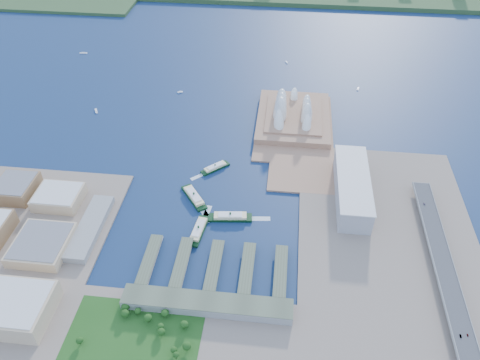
# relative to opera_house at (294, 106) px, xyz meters

# --- Properties ---
(ground) EXTENTS (3000.00, 3000.00, 0.00)m
(ground) POSITION_rel_opera_house_xyz_m (-105.00, -280.00, -32.00)
(ground) COLOR #0F1D47
(ground) RESTS_ON ground
(west_land) EXTENTS (220.00, 390.00, 3.00)m
(west_land) POSITION_rel_opera_house_xyz_m (-355.00, -385.00, -30.50)
(west_land) COLOR gray
(west_land) RESTS_ON ground
(east_land) EXTENTS (240.00, 500.00, 3.00)m
(east_land) POSITION_rel_opera_house_xyz_m (135.00, -330.00, -30.50)
(east_land) COLOR gray
(east_land) RESTS_ON ground
(peninsula) EXTENTS (135.00, 220.00, 3.00)m
(peninsula) POSITION_rel_opera_house_xyz_m (2.50, -20.00, -30.50)
(peninsula) COLOR #996F53
(peninsula) RESTS_ON ground
(opera_house) EXTENTS (134.00, 180.00, 58.00)m
(opera_house) POSITION_rel_opera_house_xyz_m (0.00, 0.00, 0.00)
(opera_house) COLOR white
(opera_house) RESTS_ON peninsula
(toaster_building) EXTENTS (45.00, 155.00, 35.00)m
(toaster_building) POSITION_rel_opera_house_xyz_m (90.00, -200.00, -11.50)
(toaster_building) COLOR #97979C
(toaster_building) RESTS_ON east_land
(expressway) EXTENTS (26.00, 340.00, 11.85)m
(expressway) POSITION_rel_opera_house_xyz_m (195.00, -340.00, -23.07)
(expressway) COLOR gray
(expressway) RESTS_ON east_land
(west_buildings) EXTENTS (200.00, 280.00, 27.00)m
(west_buildings) POSITION_rel_opera_house_xyz_m (-355.00, -350.00, -15.50)
(west_buildings) COLOR olive
(west_buildings) RESTS_ON west_land
(ferry_wharves) EXTENTS (184.00, 90.00, 9.30)m
(ferry_wharves) POSITION_rel_opera_house_xyz_m (-91.00, -355.00, -27.35)
(ferry_wharves) COLOR #49533F
(ferry_wharves) RESTS_ON ground
(terminal_building) EXTENTS (200.00, 28.00, 12.00)m
(terminal_building) POSITION_rel_opera_house_xyz_m (-90.00, -415.00, -23.00)
(terminal_building) COLOR gray
(terminal_building) RESTS_ON south_land
(park) EXTENTS (150.00, 110.00, 16.00)m
(park) POSITION_rel_opera_house_xyz_m (-165.00, -470.00, -21.00)
(park) COLOR #194714
(park) RESTS_ON south_land
(ferry_a) EXTENTS (47.97, 58.18, 11.46)m
(ferry_a) POSITION_rel_opera_house_xyz_m (-141.36, -227.57, -26.27)
(ferry_a) COLOR black
(ferry_a) RESTS_ON ground
(ferry_b) EXTENTS (44.79, 42.53, 9.32)m
(ferry_b) POSITION_rel_opera_house_xyz_m (-120.77, -154.46, -27.34)
(ferry_b) COLOR black
(ferry_b) RESTS_ON ground
(ferry_c) EXTENTS (21.83, 59.67, 11.02)m
(ferry_c) POSITION_rel_opera_house_xyz_m (-122.32, -293.98, -26.49)
(ferry_c) COLOR black
(ferry_c) RESTS_ON ground
(ferry_d) EXTENTS (62.76, 22.09, 11.62)m
(ferry_d) POSITION_rel_opera_house_xyz_m (-82.27, -263.44, -26.19)
(ferry_d) COLOR black
(ferry_d) RESTS_ON ground
(boat_a) EXTENTS (10.73, 16.01, 3.07)m
(boat_a) POSITION_rel_opera_house_xyz_m (-370.43, -9.35, -30.46)
(boat_a) COLOR white
(boat_a) RESTS_ON ground
(boat_b) EXTENTS (11.12, 7.95, 2.85)m
(boat_b) POSITION_rel_opera_house_xyz_m (-227.70, 78.30, -30.57)
(boat_b) COLOR white
(boat_b) RESTS_ON ground
(boat_c) EXTENTS (6.27, 12.26, 2.65)m
(boat_c) POSITION_rel_opera_house_xyz_m (127.62, 131.37, -30.68)
(boat_c) COLOR white
(boat_c) RESTS_ON ground
(boat_d) EXTENTS (16.81, 5.08, 2.79)m
(boat_d) POSITION_rel_opera_house_xyz_m (-485.24, 228.05, -30.60)
(boat_d) COLOR white
(boat_d) RESTS_ON ground
(boat_e) EXTENTS (6.35, 10.91, 2.55)m
(boat_e) POSITION_rel_opera_house_xyz_m (-20.34, 234.02, -30.72)
(boat_e) COLOR white
(boat_e) RESTS_ON ground
(car_a) EXTENTS (1.41, 3.52, 1.20)m
(car_a) POSITION_rel_opera_house_xyz_m (199.00, -426.59, -16.55)
(car_a) COLOR slate
(car_a) RESTS_ON expressway
(car_b) EXTENTS (1.47, 4.22, 1.39)m
(car_b) POSITION_rel_opera_house_xyz_m (191.00, -428.81, -16.45)
(car_b) COLOR slate
(car_b) RESTS_ON expressway
(car_c) EXTENTS (1.97, 4.83, 1.40)m
(car_c) POSITION_rel_opera_house_xyz_m (191.00, -218.33, -16.45)
(car_c) COLOR slate
(car_c) RESTS_ON expressway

